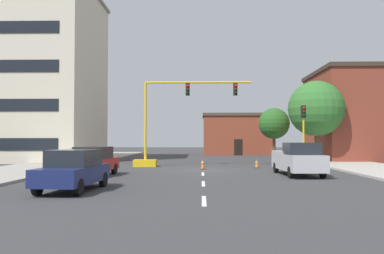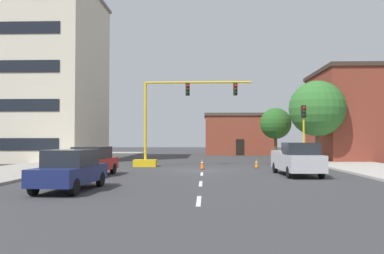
# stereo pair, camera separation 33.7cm
# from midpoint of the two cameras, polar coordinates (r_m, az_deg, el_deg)

# --- Properties ---
(ground_plane) EXTENTS (160.00, 160.00, 0.00)m
(ground_plane) POSITION_cam_midpoint_polar(r_m,az_deg,el_deg) (28.36, 1.20, -6.18)
(ground_plane) COLOR #38383A
(sidewalk_left) EXTENTS (6.00, 56.00, 0.14)m
(sidewalk_left) POSITION_cam_midpoint_polar(r_m,az_deg,el_deg) (38.41, -17.64, -4.83)
(sidewalk_left) COLOR #9E998E
(sidewalk_left) RESTS_ON ground_plane
(sidewalk_right) EXTENTS (6.00, 56.00, 0.14)m
(sidewalk_right) POSITION_cam_midpoint_polar(r_m,az_deg,el_deg) (38.36, 20.14, -4.81)
(sidewalk_right) COLOR #B2ADA3
(sidewalk_right) RESTS_ON ground_plane
(lane_stripe_seg_0) EXTENTS (0.16, 2.40, 0.01)m
(lane_stripe_seg_0) POSITION_cam_midpoint_polar(r_m,az_deg,el_deg) (14.44, 1.04, -10.45)
(lane_stripe_seg_0) COLOR silver
(lane_stripe_seg_0) RESTS_ON ground_plane
(lane_stripe_seg_1) EXTENTS (0.16, 2.40, 0.01)m
(lane_stripe_seg_1) POSITION_cam_midpoint_polar(r_m,az_deg,el_deg) (19.90, 1.13, -8.05)
(lane_stripe_seg_1) COLOR silver
(lane_stripe_seg_1) RESTS_ON ground_plane
(lane_stripe_seg_2) EXTENTS (0.16, 2.40, 0.01)m
(lane_stripe_seg_2) POSITION_cam_midpoint_polar(r_m,az_deg,el_deg) (25.37, 1.18, -6.69)
(lane_stripe_seg_2) COLOR silver
(lane_stripe_seg_2) RESTS_ON ground_plane
(lane_stripe_seg_3) EXTENTS (0.16, 2.40, 0.01)m
(lane_stripe_seg_3) POSITION_cam_midpoint_polar(r_m,az_deg,el_deg) (30.85, 1.21, -5.81)
(lane_stripe_seg_3) COLOR silver
(lane_stripe_seg_3) RESTS_ON ground_plane
(building_tall_left) EXTENTS (15.74, 12.99, 17.67)m
(building_tall_left) POSITION_cam_midpoint_polar(r_m,az_deg,el_deg) (45.88, -23.39, 6.74)
(building_tall_left) COLOR beige
(building_tall_left) RESTS_ON ground_plane
(building_brick_center) EXTENTS (9.59, 7.48, 5.78)m
(building_brick_center) POSITION_cam_midpoint_polar(r_m,az_deg,el_deg) (58.07, 6.10, -1.03)
(building_brick_center) COLOR brown
(building_brick_center) RESTS_ON ground_plane
(building_row_right) EXTENTS (12.84, 10.49, 9.27)m
(building_row_right) POSITION_cam_midpoint_polar(r_m,az_deg,el_deg) (45.59, 24.62, 1.50)
(building_row_right) COLOR brown
(building_row_right) RESTS_ON ground_plane
(traffic_signal_gantry) EXTENTS (9.39, 1.20, 6.83)m
(traffic_signal_gantry) POSITION_cam_midpoint_polar(r_m,az_deg,el_deg) (32.16, -4.81, -1.61)
(traffic_signal_gantry) COLOR yellow
(traffic_signal_gantry) RESTS_ON ground_plane
(traffic_light_pole_right) EXTENTS (0.32, 0.47, 4.80)m
(traffic_light_pole_right) POSITION_cam_midpoint_polar(r_m,az_deg,el_deg) (32.10, 15.30, 0.71)
(traffic_light_pole_right) COLOR yellow
(traffic_light_pole_right) RESTS_ON ground_plane
(tree_right_mid) EXTENTS (5.11, 5.11, 7.56)m
(tree_right_mid) POSITION_cam_midpoint_polar(r_m,az_deg,el_deg) (38.48, 17.02, 2.51)
(tree_right_mid) COLOR brown
(tree_right_mid) RESTS_ON ground_plane
(tree_right_far) EXTENTS (3.76, 3.76, 5.98)m
(tree_right_far) POSITION_cam_midpoint_polar(r_m,az_deg,el_deg) (49.49, 11.40, 0.48)
(tree_right_far) COLOR brown
(tree_right_far) RESTS_ON ground_plane
(pickup_truck_silver) EXTENTS (2.21, 5.47, 1.99)m
(pickup_truck_silver) POSITION_cam_midpoint_polar(r_m,az_deg,el_deg) (25.03, 14.46, -4.47)
(pickup_truck_silver) COLOR #BCBCC1
(pickup_truck_silver) RESTS_ON ground_plane
(sedan_navy_near_left) EXTENTS (2.15, 4.62, 1.74)m
(sedan_navy_near_left) POSITION_cam_midpoint_polar(r_m,az_deg,el_deg) (17.90, -17.04, -5.84)
(sedan_navy_near_left) COLOR navy
(sedan_navy_near_left) RESTS_ON ground_plane
(sedan_red_mid_left) EXTENTS (2.30, 4.66, 1.74)m
(sedan_red_mid_left) POSITION_cam_midpoint_polar(r_m,az_deg,el_deg) (24.62, -14.32, -4.73)
(sedan_red_mid_left) COLOR #B21E19
(sedan_red_mid_left) RESTS_ON ground_plane
(traffic_cone_roadside_a) EXTENTS (0.36, 0.36, 0.68)m
(traffic_cone_roadside_a) POSITION_cam_midpoint_polar(r_m,az_deg,el_deg) (30.98, 8.89, -5.16)
(traffic_cone_roadside_a) COLOR black
(traffic_cone_roadside_a) RESTS_ON ground_plane
(traffic_cone_roadside_b) EXTENTS (0.36, 0.36, 0.76)m
(traffic_cone_roadside_b) POSITION_cam_midpoint_polar(r_m,az_deg,el_deg) (29.34, 1.19, -5.29)
(traffic_cone_roadside_b) COLOR black
(traffic_cone_roadside_b) RESTS_ON ground_plane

